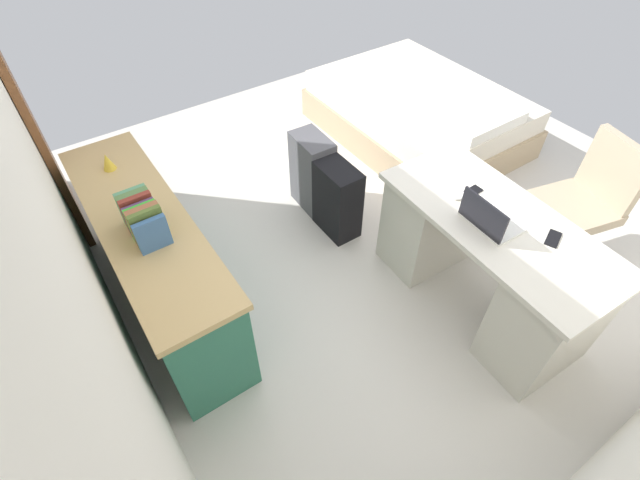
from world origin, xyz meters
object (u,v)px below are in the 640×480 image
figurine_small (108,162)px  bed (418,113)px  office_chair (578,210)px  computer_mouse (459,196)px  desk (485,261)px  laptop (488,219)px  cell_phone_by_mouse (472,192)px  cell_phone_near_laptop (553,239)px  credenza (157,262)px  suitcase_black (337,200)px  suitcase_spare_grey (312,173)px

figurine_small → bed: bearing=-89.8°
office_chair → computer_mouse: size_ratio=9.40×
desk → laptop: size_ratio=4.59×
office_chair → cell_phone_by_mouse: office_chair is taller
cell_phone_near_laptop → bed: bearing=-47.7°
desk → bed: (1.72, -1.06, -0.15)m
cell_phone_by_mouse → office_chair: bearing=-112.7°
cell_phone_by_mouse → figurine_small: 2.27m
computer_mouse → cell_phone_by_mouse: 0.10m
cell_phone_near_laptop → cell_phone_by_mouse: size_ratio=1.00×
credenza → suitcase_black: bearing=-93.0°
suitcase_black → computer_mouse: bearing=-159.7°
suitcase_spare_grey → cell_phone_near_laptop: size_ratio=4.67×
laptop → desk: bearing=-99.6°
laptop → cell_phone_near_laptop: laptop is taller
bed → laptop: bearing=145.5°
bed → cell_phone_near_laptop: cell_phone_near_laptop is taller
credenza → suitcase_black: credenza is taller
laptop → computer_mouse: size_ratio=3.20×
cell_phone_by_mouse → suitcase_black: bearing=24.0°
suitcase_spare_grey → cell_phone_near_laptop: cell_phone_near_laptop is taller
office_chair → cell_phone_by_mouse: 0.95m
suitcase_black → bed: bearing=-65.8°
credenza → suitcase_spare_grey: size_ratio=2.84×
computer_mouse → figurine_small: size_ratio=0.91×
office_chair → credenza: office_chair is taller
bed → suitcase_black: bearing=113.9°
suitcase_spare_grey → cell_phone_near_laptop: (-1.71, -0.45, 0.44)m
office_chair → cell_phone_near_laptop: size_ratio=6.91×
cell_phone_near_laptop → figurine_small: figurine_small is taller
credenza → suitcase_black: 1.36m
credenza → bed: 2.82m
office_chair → figurine_small: bearing=55.7°
laptop → computer_mouse: (0.26, -0.05, -0.03)m
cell_phone_by_mouse → suitcase_spare_grey: bearing=16.4°
credenza → cell_phone_by_mouse: credenza is taller
desk → credenza: (1.16, 1.70, -0.00)m
bed → figurine_small: (-0.01, 2.76, 0.59)m
figurine_small → laptop: bearing=-136.6°
office_chair → laptop: size_ratio=2.94×
figurine_small → cell_phone_near_laptop: bearing=-137.3°
suitcase_spare_grey → figurine_small: size_ratio=5.77×
cell_phone_near_laptop → cell_phone_by_mouse: bearing=-14.7°
desk → suitcase_black: size_ratio=2.52×
computer_mouse → cell_phone_near_laptop: bearing=-160.1°
bed → figurine_small: bearing=90.2°
cell_phone_near_laptop → suitcase_black: bearing=-3.2°
cell_phone_by_mouse → laptop: bearing=146.6°
desk → suitcase_black: desk is taller
desk → suitcase_black: 1.15m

